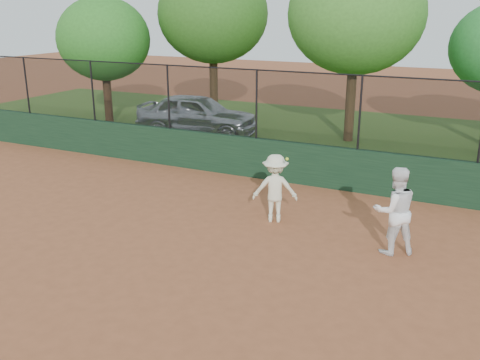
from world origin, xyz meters
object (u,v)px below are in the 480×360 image
at_px(tree_0, 103,39).
at_px(tree_2, 356,15).
at_px(player_main, 275,188).
at_px(tree_1, 213,14).
at_px(parked_car, 197,114).
at_px(player_second, 395,211).

relative_size(tree_0, tree_2, 0.79).
xyz_separation_m(player_main, tree_1, (-6.78, 9.56, 3.77)).
xyz_separation_m(tree_1, tree_2, (6.27, -0.84, 0.03)).
distance_m(parked_car, tree_1, 4.54).
relative_size(tree_1, tree_2, 0.98).
bearing_deg(player_second, player_main, -42.81).
distance_m(player_main, tree_2, 9.51).
xyz_separation_m(parked_car, tree_2, (5.70, 1.63, 3.79)).
distance_m(player_second, tree_1, 14.42).
distance_m(player_main, tree_0, 13.44).
bearing_deg(player_second, tree_0, -62.07).
bearing_deg(player_main, parked_car, 131.24).
xyz_separation_m(player_second, tree_1, (-9.62, 10.10, 3.66)).
relative_size(tree_0, tree_1, 0.80).
bearing_deg(tree_0, player_main, -34.27).
xyz_separation_m(tree_0, tree_1, (4.09, 2.15, 1.00)).
bearing_deg(tree_2, player_second, -70.09).
bearing_deg(player_main, tree_1, 125.35).
xyz_separation_m(parked_car, tree_1, (-0.57, 2.48, 3.77)).
distance_m(parked_car, tree_2, 7.03).
relative_size(player_second, player_main, 1.07).
xyz_separation_m(player_second, player_main, (-2.84, 0.54, -0.11)).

